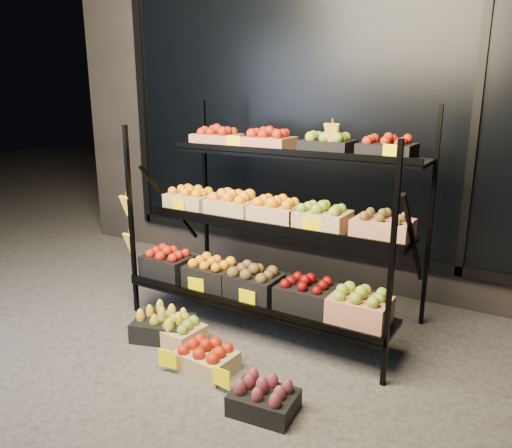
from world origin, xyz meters
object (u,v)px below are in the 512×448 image
Objects in this scene: floor_crate_left at (176,330)px; floor_crate_midleft at (164,325)px; display_rack at (271,223)px; floor_crate_midright at (207,357)px.

floor_crate_left is 0.11m from floor_crate_midleft.
floor_crate_midleft is at bearing -128.75° from display_rack.
display_rack reaches higher than floor_crate_midright.
floor_crate_left is at bearing -122.14° from display_rack.
floor_crate_left is (-0.41, -0.65, -0.70)m from display_rack.
floor_crate_left is at bearing 159.33° from floor_crate_midright.
floor_crate_midright is at bearing -19.95° from floor_crate_left.
floor_crate_left is 0.45m from floor_crate_midright.
display_rack is 1.04m from floor_crate_left.
display_rack is 5.74× the size of floor_crate_midright.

